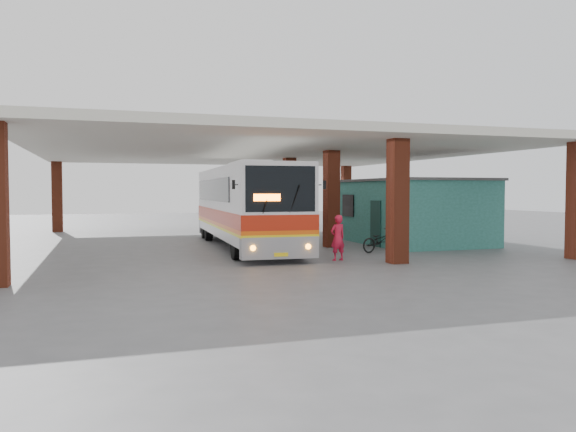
{
  "coord_description": "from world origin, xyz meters",
  "views": [
    {
      "loc": [
        -6.79,
        -20.43,
        2.53
      ],
      "look_at": [
        -0.05,
        0.0,
        1.57
      ],
      "focal_mm": 35.0,
      "sensor_mm": 36.0,
      "label": 1
    }
  ],
  "objects_px": {
    "coach_bus": "(245,205)",
    "pedestrian": "(338,238)",
    "red_chair": "(328,230)",
    "motorcycle": "(380,240)"
  },
  "relations": [
    {
      "from": "coach_bus",
      "to": "pedestrian",
      "type": "height_order",
      "value": "coach_bus"
    },
    {
      "from": "pedestrian",
      "to": "red_chair",
      "type": "relative_size",
      "value": 2.04
    },
    {
      "from": "coach_bus",
      "to": "pedestrian",
      "type": "bearing_deg",
      "value": -67.31
    },
    {
      "from": "coach_bus",
      "to": "motorcycle",
      "type": "height_order",
      "value": "coach_bus"
    },
    {
      "from": "pedestrian",
      "to": "red_chair",
      "type": "xyz_separation_m",
      "value": [
        3.78,
        10.1,
        -0.46
      ]
    },
    {
      "from": "coach_bus",
      "to": "red_chair",
      "type": "relative_size",
      "value": 16.12
    },
    {
      "from": "pedestrian",
      "to": "motorcycle",
      "type": "bearing_deg",
      "value": -157.22
    },
    {
      "from": "motorcycle",
      "to": "pedestrian",
      "type": "bearing_deg",
      "value": 111.75
    },
    {
      "from": "coach_bus",
      "to": "red_chair",
      "type": "height_order",
      "value": "coach_bus"
    },
    {
      "from": "pedestrian",
      "to": "red_chair",
      "type": "distance_m",
      "value": 10.79
    }
  ]
}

